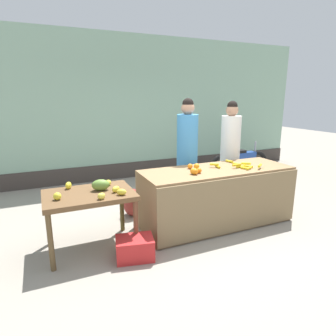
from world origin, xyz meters
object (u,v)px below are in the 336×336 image
produce_crate (135,248)px  vendor_woman_white_shirt (230,153)px  produce_sack (133,202)px  vendor_woman_blue_shirt (187,156)px  parked_motorcycle (239,163)px

produce_crate → vendor_woman_white_shirt: bearing=28.1°
produce_crate → produce_sack: (0.36, 1.24, 0.09)m
vendor_woman_blue_shirt → vendor_woman_white_shirt: vendor_woman_blue_shirt is taller
vendor_woman_white_shirt → parked_motorcycle: bearing=44.9°
parked_motorcycle → produce_crate: 3.85m
vendor_woman_blue_shirt → produce_crate: size_ratio=4.22×
vendor_woman_blue_shirt → parked_motorcycle: bearing=29.2°
vendor_woman_blue_shirt → produce_crate: (-1.27, -1.11, -0.81)m
produce_crate → parked_motorcycle: bearing=34.4°
produce_crate → produce_sack: size_ratio=0.99×
produce_sack → produce_crate: bearing=-106.4°
vendor_woman_blue_shirt → produce_sack: size_ratio=4.17×
produce_sack → vendor_woman_blue_shirt: bearing=-8.1°
vendor_woman_white_shirt → parked_motorcycle: vendor_woman_white_shirt is taller
parked_motorcycle → produce_crate: parked_motorcycle is taller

